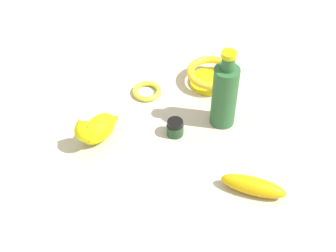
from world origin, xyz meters
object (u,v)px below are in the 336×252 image
Objects in this scene: bowl at (211,75)px; bottle_tall at (225,94)px; nail_polish_jar at (175,128)px; bangle at (147,91)px; cat_figurine at (95,129)px; banana at (253,186)px.

bottle_tall is at bearing 173.29° from bowl.
nail_polish_jar reaches higher than bangle.
bowl is at bearing -41.33° from nail_polish_jar.
bangle is at bearing -48.19° from cat_figurine.
cat_figurine reaches higher than nail_polish_jar.
nail_polish_jar is (-0.18, 0.16, -0.01)m from bowl.
nail_polish_jar is at bearing -97.45° from cat_figurine.
banana is at bearing -157.60° from bangle.
nail_polish_jar is at bearing 152.00° from banana.
nail_polish_jar is at bearing 95.96° from bottle_tall.
bowl is 0.62× the size of bottle_tall.
banana is at bearing 176.49° from bowl.
nail_polish_jar is at bearing -167.72° from bangle.
nail_polish_jar is at bearing 138.67° from bowl.
bowl is 1.15× the size of cat_figurine.
bottle_tall reaches higher than bowl.
cat_figurine is 0.54× the size of bottle_tall.
bangle is 0.36× the size of bottle_tall.
bowl is 0.39m from cat_figurine.
bowl is 0.41m from banana.
banana is (-0.41, -0.17, 0.01)m from bangle.
bangle is at bearing 12.28° from nail_polish_jar.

